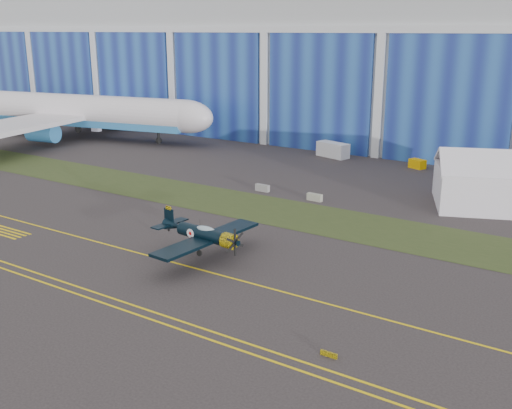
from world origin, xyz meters
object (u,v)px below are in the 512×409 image
Objects in this scene: warbird at (203,234)px; tent at (503,178)px; tug at (417,164)px; shipping_container at (333,150)px; jetliner at (71,76)px.

warbird is 38.32m from tent.
tent is at bearing -22.49° from tug.
warbird is 0.72× the size of tent.
tent is 33.73m from shipping_container.
jetliner is 81.74m from tent.
tent is at bearing -14.69° from jetliner.
tug is (4.19, 47.93, -1.76)m from warbird.
tent is at bearing -11.14° from shipping_container.
jetliner is at bearing 154.86° from tent.
tent reaches higher than warbird.
tent is (81.16, -4.94, -8.42)m from jetliner.
jetliner is 67.60m from tug.
warbird is 49.56m from shipping_container.
shipping_container is (-10.46, 48.43, -1.23)m from warbird.
jetliner is 53.40m from shipping_container.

